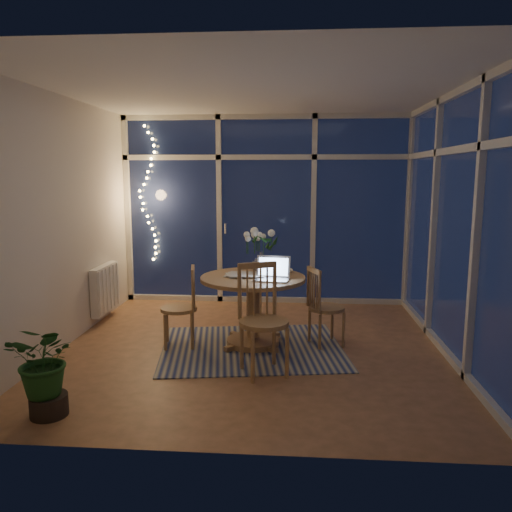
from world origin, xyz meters
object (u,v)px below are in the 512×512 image
object	(u,v)px
dining_table	(253,311)
chair_right	(327,306)
chair_front	(264,320)
chair_left	(179,307)
potted_plant	(46,367)
laptop	(271,268)
flower_vase	(261,262)

from	to	relation	value
dining_table	chair_right	world-z (taller)	chair_right
dining_table	chair_front	xyz separation A→B (m)	(0.16, -0.76, 0.14)
chair_left	potted_plant	world-z (taller)	chair_left
chair_left	chair_right	xyz separation A→B (m)	(1.55, 0.16, -0.01)
chair_right	laptop	size ratio (longest dim) A/B	2.47
dining_table	chair_left	size ratio (longest dim) A/B	1.27
flower_vase	chair_front	bearing A→B (deg)	-84.84
chair_front	laptop	world-z (taller)	chair_front
dining_table	chair_front	world-z (taller)	chair_front
chair_front	potted_plant	distance (m)	1.82
dining_table	potted_plant	xyz separation A→B (m)	(-1.40, -1.68, 0.01)
chair_front	flower_vase	xyz separation A→B (m)	(-0.09, 1.05, 0.34)
dining_table	chair_right	distance (m)	0.78
chair_left	flower_vase	bearing A→B (deg)	103.72
chair_left	flower_vase	distance (m)	1.01
chair_left	chair_right	bearing A→B (deg)	85.28
flower_vase	potted_plant	distance (m)	2.50
laptop	flower_vase	bearing A→B (deg)	113.06
chair_right	flower_vase	distance (m)	0.85
chair_front	dining_table	bearing A→B (deg)	78.72
chair_right	chair_front	xyz separation A→B (m)	(-0.61, -0.83, 0.08)
laptop	chair_left	bearing A→B (deg)	-177.61
chair_front	laptop	bearing A→B (deg)	62.95
chair_front	laptop	xyz separation A→B (m)	(0.04, 0.58, 0.36)
chair_right	chair_front	bearing A→B (deg)	121.84
chair_front	potted_plant	size ratio (longest dim) A/B	1.34
chair_left	chair_front	xyz separation A→B (m)	(0.93, -0.66, 0.08)
chair_left	chair_front	distance (m)	1.15
dining_table	potted_plant	size ratio (longest dim) A/B	1.44
chair_left	chair_front	world-z (taller)	chair_front
laptop	dining_table	bearing A→B (deg)	145.68
chair_right	potted_plant	distance (m)	2.79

